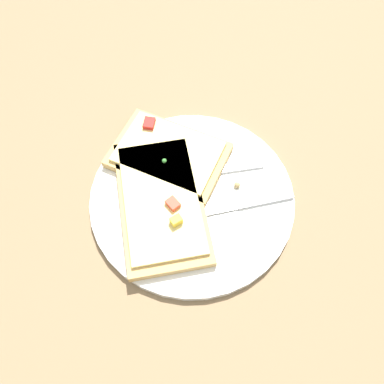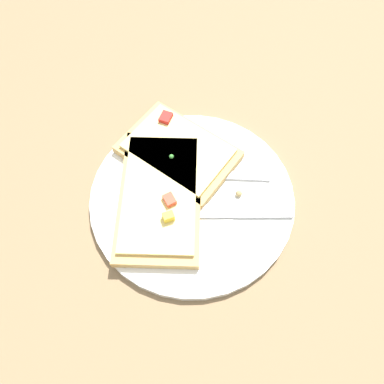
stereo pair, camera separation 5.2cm
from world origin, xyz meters
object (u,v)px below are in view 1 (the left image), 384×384
pizza_slice_corner (169,154)px  plate (192,197)px  fork (188,174)px  pizza_slice_main (161,201)px  knife (231,204)px

pizza_slice_corner → plate: bearing=142.7°
fork → pizza_slice_main: size_ratio=0.88×
plate → knife: bearing=168.2°
pizza_slice_main → pizza_slice_corner: (-0.00, -0.08, -0.00)m
plate → pizza_slice_corner: pizza_slice_corner is taller
plate → fork: size_ratio=1.45×
fork → knife: 0.08m
plate → pizza_slice_main: size_ratio=1.28×
plate → pizza_slice_corner: bearing=-57.7°
fork → pizza_slice_main: pizza_slice_main is taller
fork → pizza_slice_corner: 0.04m
knife → fork: bearing=-51.6°
knife → pizza_slice_corner: size_ratio=1.09×
knife → plate: bearing=-28.1°
fork → pizza_slice_corner: (0.03, -0.03, 0.01)m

